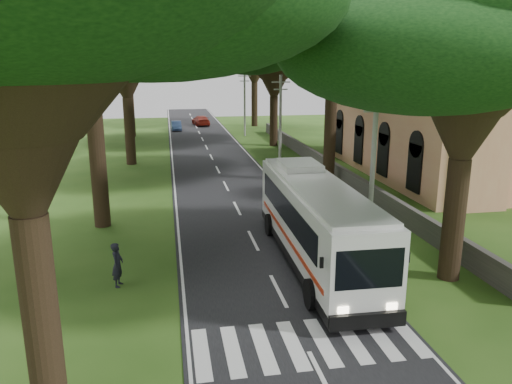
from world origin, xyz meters
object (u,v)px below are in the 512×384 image
object	(u,v)px
church	(440,114)
coach_bus	(316,220)
pedestrian	(117,265)
pole_far	(245,103)
pole_near	(373,166)
distant_car_b	(176,126)
pole_mid	(280,120)
distant_car_c	(201,120)

from	to	relation	value
church	coach_bus	size ratio (longest dim) A/B	1.85
pedestrian	pole_far	bearing A→B (deg)	-4.47
pole_near	coach_bus	bearing A→B (deg)	-157.61
pole_far	coach_bus	distance (m)	41.49
pole_near	pole_far	xyz separation A→B (m)	(0.00, 40.00, 0.00)
pole_near	distant_car_b	size ratio (longest dim) A/B	2.13
pole_near	pedestrian	xyz separation A→B (m)	(-11.92, -2.32, -3.24)
church	pedestrian	size ratio (longest dim) A/B	12.75
church	pole_mid	xyz separation A→B (m)	(-12.36, 4.45, -0.73)
church	coach_bus	bearing A→B (deg)	-132.69
distant_car_b	pedestrian	distance (m)	49.41
pole_far	distant_car_b	world-z (taller)	pole_far
distant_car_c	distant_car_b	bearing A→B (deg)	45.87
pole_near	pole_mid	size ratio (longest dim) A/B	1.00
pedestrian	pole_mid	bearing A→B (deg)	-16.84
church	pole_near	distance (m)	19.88
church	pole_far	world-z (taller)	church
pole_far	coach_bus	size ratio (longest dim) A/B	0.62
distant_car_b	distant_car_c	bearing A→B (deg)	51.74
coach_bus	pole_far	bearing A→B (deg)	86.59
church	pole_far	xyz separation A→B (m)	(-12.36, 24.45, -0.73)
coach_bus	pole_near	bearing A→B (deg)	23.38
church	pedestrian	bearing A→B (deg)	-143.65
distant_car_c	pedestrian	distance (m)	54.70
pole_mid	distant_car_c	distance (m)	32.43
pole_near	pedestrian	size ratio (longest dim) A/B	4.25
pedestrian	distant_car_b	bearing A→B (deg)	7.17
church	distant_car_c	size ratio (longest dim) A/B	4.87
pole_near	distant_car_c	xyz separation A→B (m)	(-4.70, 51.90, -3.44)
coach_bus	pedestrian	world-z (taller)	coach_bus
church	distant_car_c	bearing A→B (deg)	115.14
distant_car_b	distant_car_c	distance (m)	6.17
church	pole_near	xyz separation A→B (m)	(-12.36, -15.55, -0.73)
pole_mid	distant_car_b	bearing A→B (deg)	107.30
church	pole_far	distance (m)	27.41
coach_bus	pedestrian	bearing A→B (deg)	-172.40
pole_near	pole_far	world-z (taller)	same
pole_far	pole_near	bearing A→B (deg)	-90.00
church	pole_mid	distance (m)	13.16
church	distant_car_b	bearing A→B (deg)	123.46
pole_far	distant_car_c	world-z (taller)	pole_far
distant_car_b	pedestrian	size ratio (longest dim) A/B	2.00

